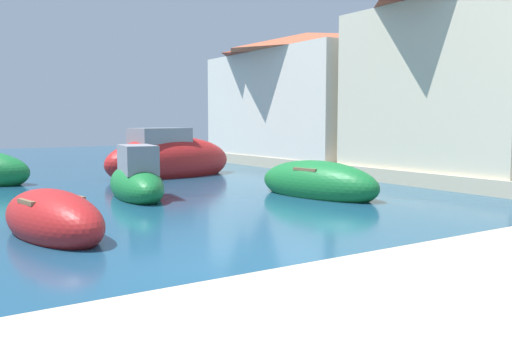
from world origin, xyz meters
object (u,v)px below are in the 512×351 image
Objects in this scene: moored_boat_3 at (136,182)px; waterfront_building_far at (286,96)px; moored_boat_0 at (53,220)px; waterfront_building_main at (466,73)px; moored_boat_4 at (317,183)px; moored_boat_6 at (169,160)px; waterfront_building_annex at (307,93)px.

waterfront_building_far is (11.72, 8.77, 3.07)m from moored_boat_3.
moored_boat_0 is 15.61m from waterfront_building_main.
moored_boat_3 is 0.53× the size of waterfront_building_main.
waterfront_building_main is at bearing -92.50° from moored_boat_0.
moored_boat_0 is at bearing -138.88° from waterfront_building_far.
moored_boat_4 is 13.89m from waterfront_building_far.
moored_boat_4 is 0.74× the size of moored_boat_6.
waterfront_building_far is (8.39, 3.64, 2.89)m from moored_boat_6.
moored_boat_4 is at bearing -110.97° from moored_boat_3.
waterfront_building_main is 0.74× the size of waterfront_building_annex.
moored_boat_3 is (3.33, 4.37, 0.13)m from moored_boat_0.
waterfront_building_annex reaches higher than moored_boat_6.
moored_boat_4 is 0.65× the size of waterfront_building_far.
waterfront_building_far is at bearing -43.46° from moored_boat_3.
waterfront_building_main is at bearing -91.51° from moored_boat_3.
moored_boat_3 is 14.96m from waterfront_building_far.
waterfront_building_annex is at bearing -90.00° from waterfront_building_far.
moored_boat_6 is at bearing 179.06° from moored_boat_4.
waterfront_building_main is (7.18, 0.37, 3.56)m from moored_boat_4.
moored_boat_0 is 0.45× the size of waterfront_building_main.
waterfront_building_main is at bearing -51.81° from moored_boat_6.
waterfront_building_main is 11.11m from waterfront_building_far.
moored_boat_3 is 0.61× the size of waterfront_building_far.
moored_boat_4 is (4.54, -2.69, -0.08)m from moored_boat_3.
waterfront_building_annex reaches higher than moored_boat_4.
moored_boat_4 is 8.03m from waterfront_building_main.
moored_boat_0 is at bearing -142.99° from waterfront_building_annex.
waterfront_building_annex is at bearing -49.51° from moored_boat_3.
waterfront_building_main is 9.31m from waterfront_building_annex.
waterfront_building_far is (-0.00, 11.10, -0.41)m from waterfront_building_main.
waterfront_building_annex is at bearing 133.68° from moored_boat_4.
moored_boat_0 is 0.33× the size of waterfront_building_annex.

